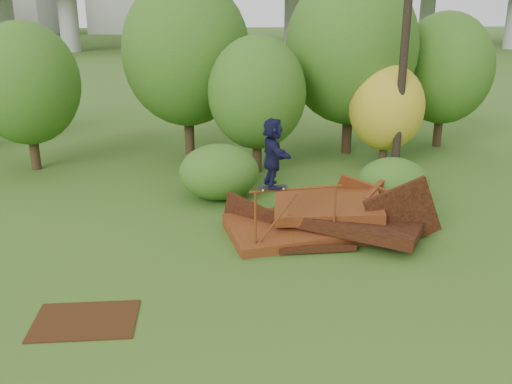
{
  "coord_description": "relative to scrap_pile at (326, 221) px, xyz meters",
  "views": [
    {
      "loc": [
        -1.81,
        -10.61,
        5.89
      ],
      "look_at": [
        -0.8,
        2.0,
        1.6
      ],
      "focal_mm": 40.0,
      "sensor_mm": 36.0,
      "label": 1
    }
  ],
  "objects": [
    {
      "name": "ground",
      "position": [
        -1.14,
        -3.09,
        -0.39
      ],
      "size": [
        240.0,
        240.0,
        0.0
      ],
      "primitive_type": "plane",
      "color": "#2D5116",
      "rests_on": "ground"
    },
    {
      "name": "scrap_pile",
      "position": [
        0.0,
        0.0,
        0.0
      ],
      "size": [
        5.66,
        3.36,
        2.08
      ],
      "color": "#51230E",
      "rests_on": "ground"
    },
    {
      "name": "grind_rail",
      "position": [
        -0.96,
        -0.9,
        0.76
      ],
      "size": [
        2.29,
        0.39,
        1.62
      ],
      "color": "brown",
      "rests_on": "ground"
    },
    {
      "name": "skateboard",
      "position": [
        -1.54,
        -0.99,
        1.29
      ],
      "size": [
        0.71,
        0.28,
        0.07
      ],
      "rotation": [
        0.0,
        0.0,
        0.14
      ],
      "color": "black",
      "rests_on": "grind_rail"
    },
    {
      "name": "skater",
      "position": [
        -1.54,
        -0.99,
        2.12
      ],
      "size": [
        0.71,
        1.58,
        1.64
      ],
      "primitive_type": "imported",
      "rotation": [
        0.0,
        0.0,
        1.72
      ],
      "color": "#131434",
      "rests_on": "skateboard"
    },
    {
      "name": "flat_plate",
      "position": [
        -5.47,
        -3.87,
        -0.37
      ],
      "size": [
        1.96,
        1.41,
        0.03
      ],
      "primitive_type": "cube",
      "rotation": [
        0.0,
        0.0,
        0.0
      ],
      "color": "#381D0C",
      "rests_on": "ground"
    },
    {
      "name": "tree_0",
      "position": [
        -9.35,
        6.87,
        2.71
      ],
      "size": [
        3.71,
        3.71,
        5.24
      ],
      "color": "black",
      "rests_on": "ground"
    },
    {
      "name": "tree_1",
      "position": [
        -3.82,
        8.64,
        3.58
      ],
      "size": [
        4.87,
        4.87,
        6.78
      ],
      "color": "black",
      "rests_on": "ground"
    },
    {
      "name": "tree_2",
      "position": [
        -1.34,
        5.91,
        2.44
      ],
      "size": [
        3.39,
        3.39,
        4.78
      ],
      "color": "black",
      "rests_on": "ground"
    },
    {
      "name": "tree_3",
      "position": [
        2.46,
        8.29,
        3.72
      ],
      "size": [
        5.06,
        5.06,
        7.02
      ],
      "color": "black",
      "rests_on": "ground"
    },
    {
      "name": "tree_4",
      "position": [
        3.38,
        6.32,
        1.79
      ],
      "size": [
        2.72,
        2.72,
        3.75
      ],
      "color": "black",
      "rests_on": "ground"
    },
    {
      "name": "tree_5",
      "position": [
        6.53,
        9.06,
        2.84
      ],
      "size": [
        3.9,
        3.9,
        5.48
      ],
      "color": "black",
      "rests_on": "ground"
    },
    {
      "name": "shrub_left",
      "position": [
        -2.74,
        3.13,
        0.46
      ],
      "size": [
        2.46,
        2.27,
        1.7
      ],
      "primitive_type": "ellipsoid",
      "color": "#234612",
      "rests_on": "ground"
    },
    {
      "name": "shrub_right",
      "position": [
        2.33,
        1.87,
        0.36
      ],
      "size": [
        2.12,
        1.95,
        1.5
      ],
      "primitive_type": "ellipsoid",
      "color": "#234612",
      "rests_on": "ground"
    },
    {
      "name": "utility_pole",
      "position": [
        3.5,
        5.23,
        4.25
      ],
      "size": [
        1.4,
        0.28,
        9.12
      ],
      "color": "black",
      "rests_on": "ground"
    }
  ]
}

